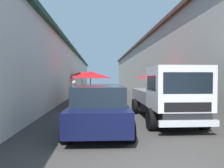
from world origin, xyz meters
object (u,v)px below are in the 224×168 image
at_px(fruit_stall_near_right, 157,78).
at_px(fruit_stall_far_right, 82,77).
at_px(parked_scooter, 152,96).
at_px(plastic_stool, 124,98).
at_px(hatchback_car, 99,108).
at_px(delivery_truck, 170,96).
at_px(vendor_by_crates, 74,94).
at_px(fruit_stall_near_left, 91,77).

height_order(fruit_stall_near_right, fruit_stall_far_right, fruit_stall_far_right).
height_order(parked_scooter, plastic_stool, parked_scooter).
bearing_deg(fruit_stall_near_right, hatchback_car, 146.72).
distance_m(fruit_stall_near_right, plastic_stool, 2.92).
bearing_deg(parked_scooter, hatchback_car, 152.33).
relative_size(delivery_truck, plastic_stool, 11.37).
distance_m(fruit_stall_far_right, parked_scooter, 7.65).
xyz_separation_m(hatchback_car, vendor_by_crates, (3.56, 1.25, 0.17)).
bearing_deg(fruit_stall_near_right, parked_scooter, -4.48).
bearing_deg(fruit_stall_near_right, vendor_by_crates, 111.39).
xyz_separation_m(vendor_by_crates, parked_scooter, (3.50, -4.95, -0.46)).
distance_m(hatchback_car, delivery_truck, 2.64).
relative_size(delivery_truck, parked_scooter, 2.93).
relative_size(vendor_by_crates, parked_scooter, 0.94).
relative_size(fruit_stall_near_right, fruit_stall_near_left, 1.00).
relative_size(hatchback_car, plastic_stool, 9.09).
distance_m(fruit_stall_near_right, fruit_stall_near_left, 4.10).
bearing_deg(fruit_stall_near_left, plastic_stool, -58.26).
relative_size(fruit_stall_near_left, hatchback_car, 0.69).
relative_size(fruit_stall_near_right, plastic_stool, 6.25).
bearing_deg(vendor_by_crates, parked_scooter, -54.73).
xyz_separation_m(hatchback_car, delivery_truck, (0.52, -2.57, 0.30)).
bearing_deg(fruit_stall_near_left, vendor_by_crates, 162.20).
bearing_deg(fruit_stall_far_right, fruit_stall_near_left, -170.34).
relative_size(fruit_stall_far_right, hatchback_car, 0.64).
xyz_separation_m(delivery_truck, plastic_stool, (6.75, 0.82, -0.71)).
xyz_separation_m(fruit_stall_far_right, plastic_stool, (-5.12, -3.36, -1.52)).
bearing_deg(vendor_by_crates, delivery_truck, -128.58).
height_order(fruit_stall_far_right, plastic_stool, fruit_stall_far_right).
bearing_deg(parked_scooter, fruit_stall_far_right, 45.00).
relative_size(hatchback_car, delivery_truck, 0.80).
bearing_deg(fruit_stall_near_left, parked_scooter, -74.19).
height_order(fruit_stall_near_left, delivery_truck, fruit_stall_near_left).
xyz_separation_m(fruit_stall_near_left, hatchback_car, (-5.87, -0.51, -1.02)).
height_order(hatchback_car, vendor_by_crates, vendor_by_crates).
distance_m(fruit_stall_far_right, hatchback_car, 12.54).
bearing_deg(vendor_by_crates, fruit_stall_far_right, 2.38).
bearing_deg(hatchback_car, delivery_truck, -78.65).
bearing_deg(fruit_stall_near_left, hatchback_car, -175.08).
height_order(fruit_stall_near_right, plastic_stool, fruit_stall_near_right).
relative_size(fruit_stall_near_right, delivery_truck, 0.55).
distance_m(hatchback_car, parked_scooter, 7.98).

